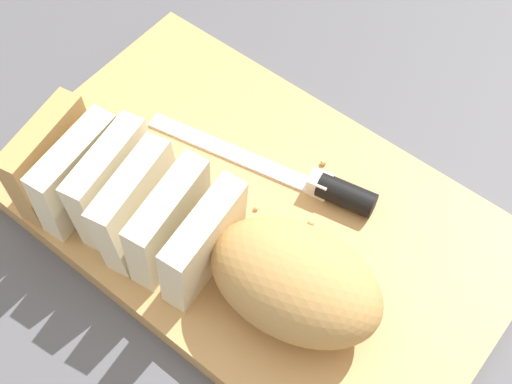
% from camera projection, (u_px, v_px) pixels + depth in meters
% --- Properties ---
extents(ground_plane, '(3.00, 3.00, 0.00)m').
position_uv_depth(ground_plane, '(256.00, 223.00, 0.67)').
color(ground_plane, '#4C4C51').
extents(cutting_board, '(0.48, 0.30, 0.02)m').
position_uv_depth(cutting_board, '(256.00, 216.00, 0.66)').
color(cutting_board, tan).
rests_on(cutting_board, ground_plane).
extents(bread_loaf, '(0.34, 0.13, 0.09)m').
position_uv_depth(bread_loaf, '(209.00, 239.00, 0.58)').
color(bread_loaf, tan).
rests_on(bread_loaf, cutting_board).
extents(bread_knife, '(0.23, 0.06, 0.02)m').
position_uv_depth(bread_knife, '(319.00, 185.00, 0.65)').
color(bread_knife, silver).
rests_on(bread_knife, cutting_board).
extents(crumb_near_knife, '(0.01, 0.01, 0.01)m').
position_uv_depth(crumb_near_knife, '(323.00, 163.00, 0.67)').
color(crumb_near_knife, tan).
rests_on(crumb_near_knife, cutting_board).
extents(crumb_near_loaf, '(0.00, 0.00, 0.00)m').
position_uv_depth(crumb_near_loaf, '(255.00, 203.00, 0.65)').
color(crumb_near_loaf, tan).
rests_on(crumb_near_loaf, cutting_board).
extents(crumb_stray_left, '(0.01, 0.01, 0.01)m').
position_uv_depth(crumb_stray_left, '(311.00, 223.00, 0.64)').
color(crumb_stray_left, tan).
rests_on(crumb_stray_left, cutting_board).
extents(crumb_stray_right, '(0.00, 0.00, 0.00)m').
position_uv_depth(crumb_stray_right, '(354.00, 197.00, 0.65)').
color(crumb_stray_right, tan).
rests_on(crumb_stray_right, cutting_board).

